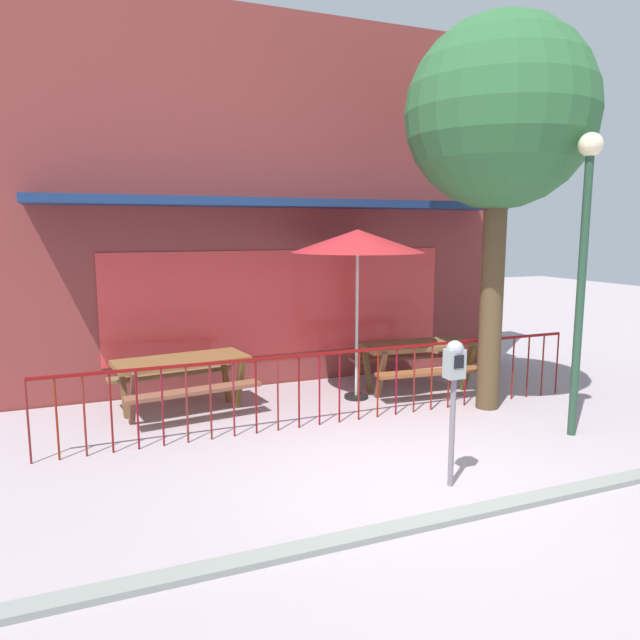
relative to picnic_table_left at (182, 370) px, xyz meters
name	(u,v)px	position (x,y,z in m)	size (l,w,h in m)	color
ground	(416,479)	(1.85, -3.17, -0.61)	(40.00, 40.00, 0.00)	#A6979E
pub_storefront	(279,205)	(1.85, 1.23, 2.31)	(8.81, 1.40, 5.88)	#551D13
patio_fence_front	(340,374)	(1.85, -1.22, 0.05)	(7.42, 0.04, 0.97)	maroon
picnic_table_left	(182,370)	(0.00, 0.00, 0.00)	(1.96, 1.59, 0.79)	brown
picnic_table_right	(418,353)	(3.61, -0.29, 0.00)	(1.92, 1.52, 0.79)	brown
patio_umbrella	(358,242)	(2.55, -0.29, 1.74)	(1.95, 1.95, 2.53)	black
parking_meter_near	(454,374)	(2.07, -3.44, 0.53)	(0.18, 0.17, 1.48)	slate
street_tree	(500,117)	(4.08, -1.43, 3.41)	(2.54, 2.54, 5.33)	#513D26
street_lamp	(584,240)	(4.34, -2.76, 1.80)	(0.28, 0.28, 3.65)	#244530
curb_edge	(468,516)	(1.85, -4.04, -0.61)	(12.33, 0.20, 0.11)	gray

